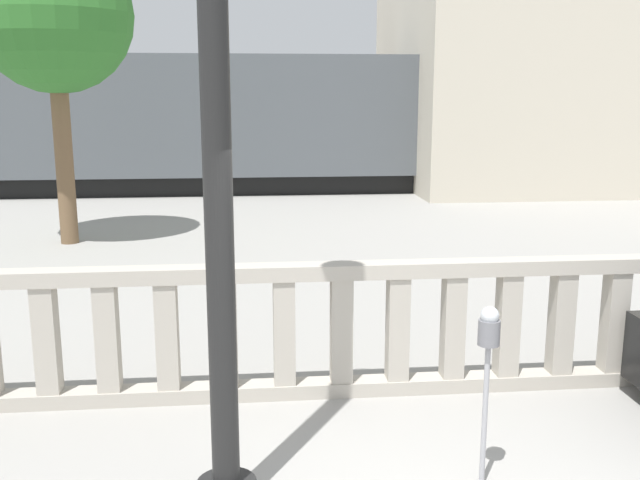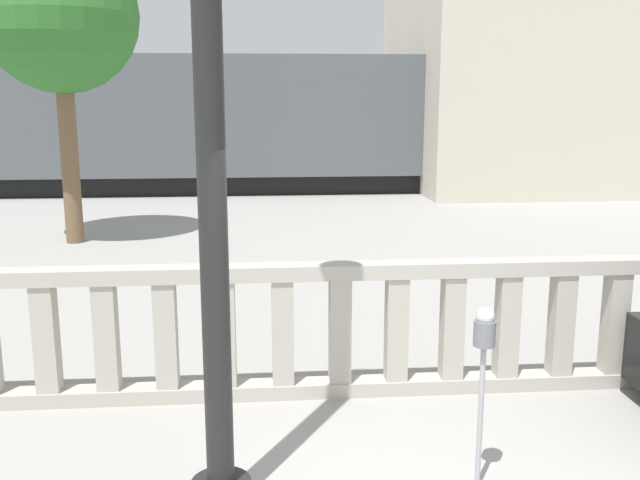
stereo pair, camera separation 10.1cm
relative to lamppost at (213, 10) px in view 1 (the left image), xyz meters
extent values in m
cube|color=#ADA599|center=(1.31, 1.83, -3.27)|extent=(14.50, 0.24, 0.14)
cube|color=#ADA599|center=(1.31, 1.83, -2.11)|extent=(14.50, 0.24, 0.14)
cube|color=#ADA599|center=(-1.67, 1.83, -2.69)|extent=(0.20, 0.20, 1.02)
cube|color=#ADA599|center=(-1.13, 1.83, -2.69)|extent=(0.20, 0.20, 1.02)
cube|color=#ADA599|center=(-0.59, 1.83, -2.69)|extent=(0.20, 0.20, 1.02)
cube|color=#ADA599|center=(-0.04, 1.83, -2.69)|extent=(0.20, 0.20, 1.02)
cube|color=#ADA599|center=(0.50, 1.83, -2.69)|extent=(0.20, 0.20, 1.02)
cube|color=#ADA599|center=(1.04, 1.83, -2.69)|extent=(0.20, 0.20, 1.02)
cube|color=#ADA599|center=(1.58, 1.83, -2.69)|extent=(0.20, 0.20, 1.02)
cube|color=#ADA599|center=(2.12, 1.83, -2.69)|extent=(0.20, 0.20, 1.02)
cube|color=#ADA599|center=(2.66, 1.83, -2.69)|extent=(0.20, 0.20, 1.02)
cube|color=#ADA599|center=(3.21, 1.83, -2.69)|extent=(0.20, 0.20, 1.02)
cube|color=#ADA599|center=(3.75, 1.83, -2.69)|extent=(0.20, 0.20, 1.02)
cylinder|color=black|center=(0.00, 0.00, -0.28)|extent=(0.19, 0.19, 5.71)
cylinder|color=#99999E|center=(1.87, 0.12, -2.79)|extent=(0.04, 0.04, 1.09)
cylinder|color=slate|center=(1.87, 0.12, -2.15)|extent=(0.16, 0.16, 0.18)
sphere|color=#B2B7BC|center=(1.87, 0.12, -2.03)|extent=(0.13, 0.13, 0.13)
cube|color=black|center=(-1.42, 16.78, -3.06)|extent=(28.81, 2.54, 0.55)
cube|color=#4C5156|center=(-1.42, 16.78, -1.12)|extent=(29.40, 3.18, 3.33)
cube|color=#4C5156|center=(11.78, 16.78, 0.84)|extent=(3.00, 2.86, 0.60)
cylinder|color=brown|center=(-3.28, 9.36, -1.75)|extent=(0.33, 0.33, 3.18)
sphere|color=#2D6B28|center=(-3.28, 9.36, 0.92)|extent=(2.88, 2.88, 2.88)
camera|label=1|loc=(0.20, -4.55, -0.49)|focal=40.00mm
camera|label=2|loc=(0.30, -4.56, -0.49)|focal=40.00mm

